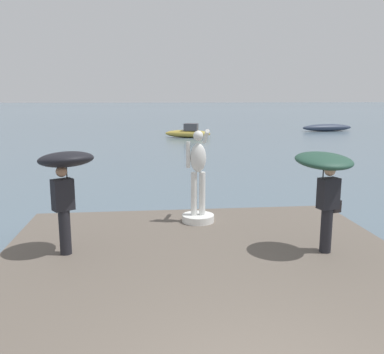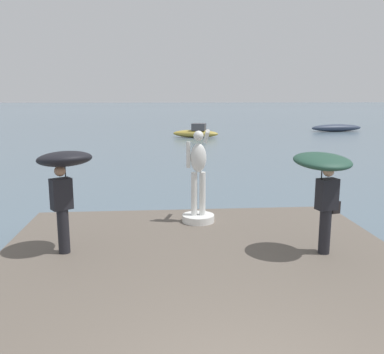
{
  "view_description": "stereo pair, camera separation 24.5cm",
  "coord_description": "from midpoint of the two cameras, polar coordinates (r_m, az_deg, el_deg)",
  "views": [
    {
      "loc": [
        -1.03,
        -3.41,
        3.41
      ],
      "look_at": [
        0.0,
        6.18,
        1.55
      ],
      "focal_mm": 39.25,
      "sensor_mm": 36.0,
      "label": 1
    },
    {
      "loc": [
        -0.79,
        -3.43,
        3.41
      ],
      "look_at": [
        0.0,
        6.18,
        1.55
      ],
      "focal_mm": 39.25,
      "sensor_mm": 36.0,
      "label": 2
    }
  ],
  "objects": [
    {
      "name": "ground_plane",
      "position": [
        43.56,
        -3.5,
        6.39
      ],
      "size": [
        400.0,
        400.0,
        0.0
      ],
      "primitive_type": "plane",
      "color": "slate"
    },
    {
      "name": "pier",
      "position": [
        6.59,
        4.07,
        -18.27
      ],
      "size": [
        7.86,
        10.52,
        0.4
      ],
      "primitive_type": "cube",
      "color": "#60564C",
      "rests_on": "ground"
    },
    {
      "name": "statue_white_figure",
      "position": [
        10.11,
        1.56,
        -1.61
      ],
      "size": [
        0.78,
        0.95,
        2.25
      ],
      "color": "white",
      "rests_on": "pier"
    },
    {
      "name": "onlooker_left",
      "position": [
        8.32,
        -16.21,
        0.8
      ],
      "size": [
        1.45,
        1.46,
        2.04
      ],
      "color": "black",
      "rests_on": "pier"
    },
    {
      "name": "onlooker_right",
      "position": [
        8.31,
        18.26,
        0.38
      ],
      "size": [
        1.33,
        1.35,
        2.0
      ],
      "color": "black",
      "rests_on": "pier"
    },
    {
      "name": "boat_mid",
      "position": [
        35.48,
        0.74,
        6.06
      ],
      "size": [
        4.03,
        2.23,
        1.19
      ],
      "color": "#B2993D",
      "rests_on": "ground"
    },
    {
      "name": "boat_far",
      "position": [
        44.12,
        19.18,
        6.32
      ],
      "size": [
        5.35,
        1.81,
        0.7
      ],
      "color": "#2D384C",
      "rests_on": "ground"
    }
  ]
}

